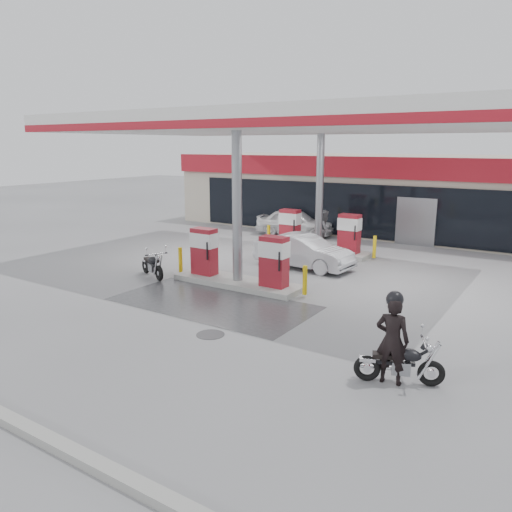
{
  "coord_description": "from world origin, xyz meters",
  "views": [
    {
      "loc": [
        9.24,
        -11.04,
        4.57
      ],
      "look_at": [
        1.03,
        1.54,
        1.2
      ],
      "focal_mm": 35.0,
      "sensor_mm": 36.0,
      "label": 1
    }
  ],
  "objects": [
    {
      "name": "biker_main",
      "position": [
        6.52,
        -2.06,
        0.88
      ],
      "size": [
        0.69,
        0.5,
        1.76
      ],
      "primitive_type": "imported",
      "rotation": [
        0.0,
        0.0,
        3.27
      ],
      "color": "black",
      "rests_on": "ground"
    },
    {
      "name": "parked_motorcycle",
      "position": [
        -3.08,
        1.19,
        0.41
      ],
      "size": [
        1.69,
        0.99,
        0.92
      ],
      "rotation": [
        0.0,
        0.0,
        -0.42
      ],
      "color": "black",
      "rests_on": "ground"
    },
    {
      "name": "main_motorcycle",
      "position": [
        6.69,
        -1.98,
        0.4
      ],
      "size": [
        1.65,
        0.86,
        0.89
      ],
      "rotation": [
        0.0,
        0.0,
        0.39
      ],
      "color": "black",
      "rests_on": "ground"
    },
    {
      "name": "ground",
      "position": [
        0.0,
        0.0,
        0.0
      ],
      "size": [
        90.0,
        90.0,
        0.0
      ],
      "primitive_type": "plane",
      "color": "gray",
      "rests_on": "ground"
    },
    {
      "name": "store_building",
      "position": [
        0.01,
        15.94,
        2.01
      ],
      "size": [
        22.0,
        8.22,
        4.0
      ],
      "color": "#B6AE98",
      "rests_on": "ground"
    },
    {
      "name": "wet_patch",
      "position": [
        0.5,
        0.0,
        0.0
      ],
      "size": [
        6.0,
        3.0,
        0.0
      ],
      "primitive_type": "cube",
      "color": "#4C4C4F",
      "rests_on": "ground"
    },
    {
      "name": "sedan_white",
      "position": [
        -2.9,
        11.2,
        0.67
      ],
      "size": [
        4.17,
        2.33,
        1.34
      ],
      "primitive_type": "imported",
      "rotation": [
        0.0,
        0.0,
        1.77
      ],
      "color": "silver",
      "rests_on": "ground"
    },
    {
      "name": "hatchback_silver",
      "position": [
        0.72,
        5.28,
        0.63
      ],
      "size": [
        3.92,
        1.6,
        1.26
      ],
      "primitive_type": "imported",
      "rotation": [
        0.0,
        0.0,
        1.5
      ],
      "color": "#B3B6BC",
      "rests_on": "ground"
    },
    {
      "name": "attendant",
      "position": [
        -0.18,
        9.0,
        0.87
      ],
      "size": [
        0.74,
        0.91,
        1.73
      ],
      "primitive_type": "imported",
      "rotation": [
        0.0,
        0.0,
        1.68
      ],
      "color": "#5E5E63",
      "rests_on": "ground"
    },
    {
      "name": "drain_cover",
      "position": [
        2.0,
        -2.0,
        0.0
      ],
      "size": [
        0.7,
        0.7,
        0.01
      ],
      "primitive_type": "cylinder",
      "color": "#38383A",
      "rests_on": "ground"
    },
    {
      "name": "parked_car_left",
      "position": [
        -4.5,
        14.0,
        0.53
      ],
      "size": [
        3.9,
        2.43,
        1.06
      ],
      "primitive_type": "imported",
      "rotation": [
        0.0,
        0.0,
        1.85
      ],
      "color": "#4B1018",
      "rests_on": "ground"
    },
    {
      "name": "pump_island_near",
      "position": [
        0.0,
        2.0,
        0.71
      ],
      "size": [
        5.14,
        1.3,
        1.78
      ],
      "color": "#9E9E99",
      "rests_on": "ground"
    },
    {
      "name": "canopy",
      "position": [
        0.0,
        5.0,
        5.27
      ],
      "size": [
        16.0,
        10.02,
        5.51
      ],
      "color": "silver",
      "rests_on": "ground"
    },
    {
      "name": "pump_island_far",
      "position": [
        0.0,
        8.0,
        0.71
      ],
      "size": [
        5.14,
        1.3,
        1.78
      ],
      "color": "#9E9E99",
      "rests_on": "ground"
    }
  ]
}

